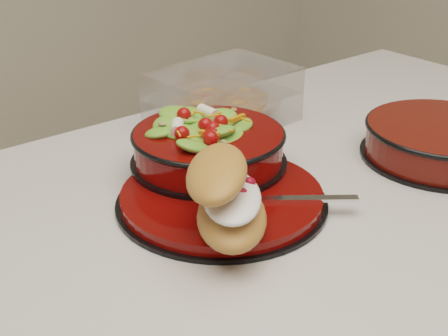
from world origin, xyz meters
TOP-DOWN VIEW (x-y plane):
  - dinner_plate at (-0.16, 0.01)m, footprint 0.28×0.28m
  - salad_bowl at (-0.13, 0.09)m, footprint 0.22×0.22m
  - croissant at (-0.22, -0.06)m, footprint 0.16×0.18m
  - fork at (-0.12, -0.05)m, footprint 0.15×0.12m
  - pastry_box at (0.02, 0.24)m, footprint 0.24×0.18m
  - extra_bowl at (0.19, -0.08)m, footprint 0.24×0.24m

SIDE VIEW (x-z plane):
  - dinner_plate at x=-0.16m, z-range 0.90..0.92m
  - fork at x=-0.12m, z-range 0.92..0.92m
  - extra_bowl at x=0.19m, z-range 0.90..0.96m
  - pastry_box at x=0.02m, z-range 0.90..0.99m
  - salad_bowl at x=-0.13m, z-range 0.91..1.00m
  - croissant at x=-0.22m, z-range 0.92..1.01m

